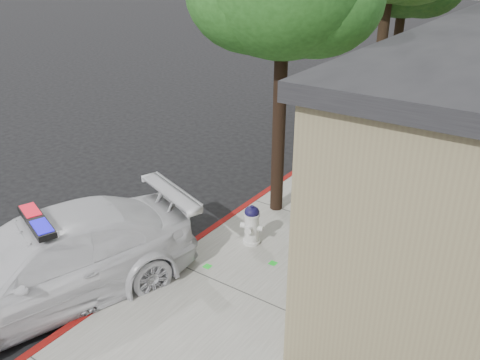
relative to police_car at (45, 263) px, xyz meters
name	(u,v)px	position (x,y,z in m)	size (l,w,h in m)	color
ground	(165,265)	(0.90, 1.90, -0.76)	(120.00, 120.00, 0.00)	black
sidewalk	(312,221)	(2.50, 4.90, -0.68)	(3.20, 60.00, 0.15)	gray
red_curb	(253,203)	(0.96, 4.90, -0.68)	(0.14, 60.00, 0.16)	maroon
police_car	(45,263)	(0.00, 0.00, 0.00)	(3.73, 5.61, 1.63)	silver
fire_hydrant	(252,225)	(1.96, 3.31, -0.19)	(0.48, 0.42, 0.84)	silver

